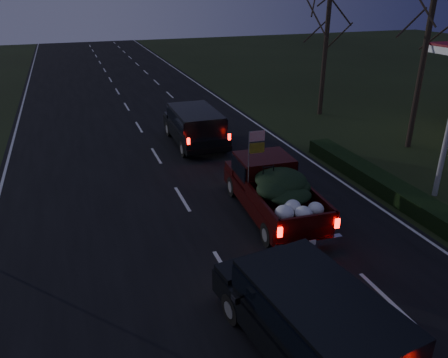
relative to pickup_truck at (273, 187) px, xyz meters
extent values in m
plane|color=black|center=(-2.79, -2.80, -1.06)|extent=(120.00, 120.00, 0.00)
cube|color=black|center=(-2.79, -2.80, -1.05)|extent=(14.00, 120.00, 0.02)
cube|color=black|center=(5.01, 0.20, -0.76)|extent=(1.00, 10.00, 0.60)
cylinder|color=black|center=(9.71, 4.20, 3.19)|extent=(0.28, 0.28, 8.50)
cylinder|color=black|center=(8.71, 11.20, 2.44)|extent=(0.28, 0.28, 7.00)
cube|color=black|center=(0.00, 0.02, -0.44)|extent=(2.40, 5.33, 0.57)
cube|color=black|center=(0.06, 0.96, 0.34)|extent=(2.03, 1.78, 0.94)
cube|color=black|center=(0.06, 0.96, 0.45)|extent=(2.13, 1.68, 0.57)
cube|color=black|center=(-0.08, -1.33, -0.13)|extent=(2.10, 3.03, 0.06)
ellipsoid|color=black|center=(0.00, -0.81, 0.34)|extent=(1.78, 1.98, 0.63)
cylinder|color=gray|center=(-0.94, 0.08, 1.07)|extent=(0.03, 0.03, 2.09)
cube|color=red|center=(-0.66, 0.06, 1.94)|extent=(0.54, 0.05, 0.35)
cube|color=gold|center=(-0.66, 0.06, 1.52)|extent=(0.54, 0.05, 0.35)
cube|color=black|center=(-0.50, 8.33, -0.38)|extent=(2.28, 5.31, 0.66)
cube|color=black|center=(-0.51, 8.05, 0.36)|extent=(2.13, 3.88, 0.88)
cube|color=black|center=(-0.51, 8.05, 0.45)|extent=(2.23, 3.77, 0.53)
cube|color=black|center=(-2.13, -6.29, -0.39)|extent=(2.85, 5.47, 0.65)
cube|color=black|center=(-2.09, -6.56, 0.35)|extent=(2.53, 4.05, 0.87)
cube|color=black|center=(-2.09, -6.56, 0.44)|extent=(2.63, 3.96, 0.52)
cube|color=black|center=(-3.53, -5.43, 0.22)|extent=(0.14, 0.25, 0.17)
camera|label=1|loc=(-6.36, -12.61, 6.52)|focal=35.00mm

